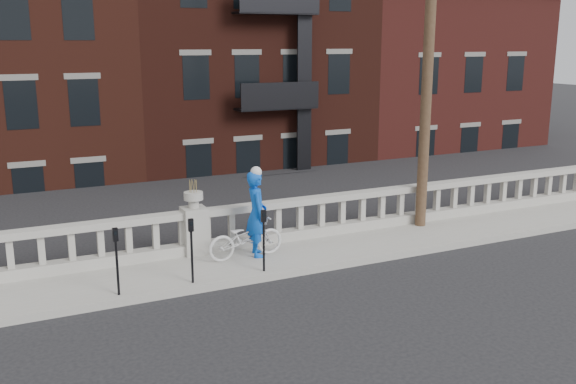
# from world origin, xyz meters

# --- Properties ---
(ground) EXTENTS (120.00, 120.00, 0.00)m
(ground) POSITION_xyz_m (0.00, 0.00, 0.00)
(ground) COLOR black
(ground) RESTS_ON ground
(sidewalk) EXTENTS (32.00, 2.20, 0.15)m
(sidewalk) POSITION_xyz_m (0.00, 3.00, 0.07)
(sidewalk) COLOR #98968D
(sidewalk) RESTS_ON ground
(balustrade) EXTENTS (28.00, 0.34, 1.03)m
(balustrade) POSITION_xyz_m (0.00, 3.95, 0.64)
(balustrade) COLOR #98968D
(balustrade) RESTS_ON sidewalk
(planter_pedestal) EXTENTS (0.55, 0.55, 1.76)m
(planter_pedestal) POSITION_xyz_m (0.00, 3.95, 0.83)
(planter_pedestal) COLOR #98968D
(planter_pedestal) RESTS_ON sidewalk
(lower_level) EXTENTS (80.00, 44.00, 20.80)m
(lower_level) POSITION_xyz_m (0.56, 23.04, 2.63)
(lower_level) COLOR #605E59
(lower_level) RESTS_ON ground
(utility_pole) EXTENTS (1.60, 0.28, 10.00)m
(utility_pole) POSITION_xyz_m (6.20, 3.60, 5.24)
(utility_pole) COLOR #422D1E
(utility_pole) RESTS_ON sidewalk
(parking_meter_b) EXTENTS (0.10, 0.09, 1.36)m
(parking_meter_b) POSITION_xyz_m (-2.12, 2.15, 1.00)
(parking_meter_b) COLOR black
(parking_meter_b) RESTS_ON sidewalk
(parking_meter_c) EXTENTS (0.10, 0.09, 1.36)m
(parking_meter_c) POSITION_xyz_m (-0.62, 2.15, 1.00)
(parking_meter_c) COLOR black
(parking_meter_c) RESTS_ON sidewalk
(parking_meter_d) EXTENTS (0.10, 0.09, 1.36)m
(parking_meter_d) POSITION_xyz_m (0.97, 2.15, 1.00)
(parking_meter_d) COLOR black
(parking_meter_d) RESTS_ON sidewalk
(bicycle) EXTENTS (1.83, 0.71, 0.95)m
(bicycle) POSITION_xyz_m (0.96, 3.15, 0.62)
(bicycle) COLOR silver
(bicycle) RESTS_ON sidewalk
(cyclist) EXTENTS (0.61, 0.80, 1.98)m
(cyclist) POSITION_xyz_m (1.25, 3.21, 1.14)
(cyclist) COLOR blue
(cyclist) RESTS_ON sidewalk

